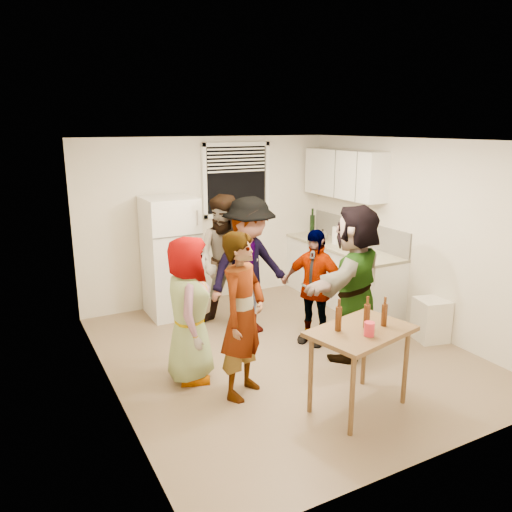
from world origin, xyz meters
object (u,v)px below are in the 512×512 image
refrigerator (171,257)px  blue_cup (353,256)px  beer_bottle_table (384,326)px  guest_grey (191,377)px  trash_bin (431,321)px  guest_back_left (229,325)px  guest_back_right (249,332)px  red_cup (369,336)px  beer_bottle_counter (349,250)px  serving_table (357,407)px  kettle (322,240)px  wine_bottle (312,234)px  guest_stripe (243,393)px  guest_orange (351,353)px  guest_black (312,341)px

refrigerator → blue_cup: bearing=-30.8°
beer_bottle_table → guest_grey: size_ratio=0.14×
trash_bin → guest_back_left: bearing=142.1°
beer_bottle_table → guest_back_right: (-0.34, 2.13, -0.81)m
trash_bin → red_cup: bearing=-152.6°
beer_bottle_counter → guest_back_left: size_ratio=0.12×
red_cup → guest_grey: red_cup is taller
beer_bottle_counter → guest_back_right: beer_bottle_counter is taller
beer_bottle_table → refrigerator: bearing=107.2°
serving_table → beer_bottle_table: (0.24, -0.03, 0.81)m
kettle → guest_back_right: kettle is taller
red_cup → wine_bottle: bearing=63.4°
red_cup → guest_back_right: size_ratio=0.07×
guest_stripe → guest_orange: guest_orange is taller
beer_bottle_counter → guest_stripe: 2.98m
trash_bin → guest_grey: bearing=170.9°
refrigerator → beer_bottle_counter: bearing=-23.6°
wine_bottle → guest_black: wine_bottle is taller
blue_cup → beer_bottle_table: 2.29m
blue_cup → guest_grey: (-2.64, -0.62, -0.90)m
blue_cup → beer_bottle_counter: bearing=60.1°
beer_bottle_counter → blue_cup: bearing=-119.9°
trash_bin → wine_bottle: bearing=92.2°
blue_cup → guest_black: (-0.95, -0.46, -0.90)m
refrigerator → guest_stripe: bearing=-92.1°
refrigerator → guest_orange: size_ratio=0.94×
beer_bottle_counter → guest_orange: 1.77m
trash_bin → blue_cup: bearing=110.2°
blue_cup → red_cup: size_ratio=0.97×
trash_bin → beer_bottle_table: 1.89m
beer_bottle_table → guest_orange: size_ratio=0.12×
beer_bottle_counter → guest_grey: bearing=-162.2°
beer_bottle_table → guest_stripe: (-1.10, 0.79, -0.81)m
guest_stripe → guest_grey: bearing=88.4°
guest_stripe → refrigerator: bearing=53.1°
serving_table → guest_grey: size_ratio=0.61×
guest_back_left → red_cup: bearing=-42.3°
refrigerator → guest_black: (1.24, -1.76, -0.85)m
wine_bottle → beer_bottle_table: bearing=-113.5°
beer_bottle_table → guest_orange: 1.36m
kettle → beer_bottle_counter: beer_bottle_counter is taller
guest_back_right → guest_black: (0.57, -0.63, 0.00)m
kettle → wine_bottle: (0.10, 0.44, -0.00)m
wine_bottle → trash_bin: bearing=-87.8°
guest_back_left → guest_orange: (0.94, -1.47, 0.00)m
trash_bin → beer_bottle_table: size_ratio=2.53×
guest_orange → guest_back_left: bearing=-87.5°
guest_grey → guest_back_left: 1.49m
guest_stripe → red_cup: bearing=-82.3°
serving_table → guest_back_left: bearing=95.8°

